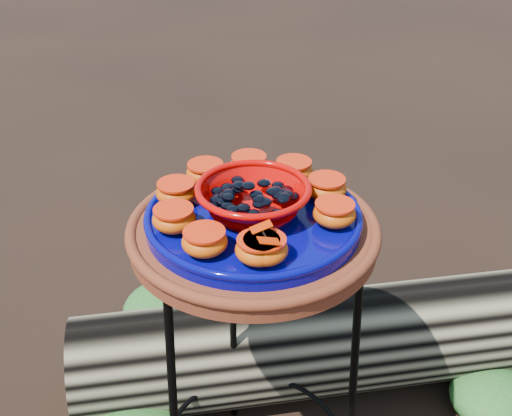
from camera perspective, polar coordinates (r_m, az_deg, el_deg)
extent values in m
cylinder|color=#552C17|center=(1.15, -0.24, -2.26)|extent=(0.44, 0.44, 0.04)
cylinder|color=#060062|center=(1.14, -0.25, -0.98)|extent=(0.38, 0.38, 0.03)
ellipsoid|color=#CA3400|center=(1.00, 0.78, -3.71)|extent=(0.07, 0.07, 0.04)
ellipsoid|color=#CA3400|center=(1.10, 6.98, -0.51)|extent=(0.07, 0.07, 0.04)
ellipsoid|color=#CA3400|center=(1.17, 6.27, 1.76)|extent=(0.07, 0.07, 0.04)
ellipsoid|color=#CA3400|center=(1.23, 3.36, 3.34)|extent=(0.07, 0.07, 0.04)
ellipsoid|color=#CA3400|center=(1.24, -0.63, 3.82)|extent=(0.07, 0.07, 0.04)
ellipsoid|color=#CA3400|center=(1.22, -4.51, 3.11)|extent=(0.07, 0.07, 0.04)
ellipsoid|color=#CA3400|center=(1.16, -7.09, 1.36)|extent=(0.07, 0.07, 0.04)
ellipsoid|color=#CA3400|center=(1.08, -7.30, -0.97)|extent=(0.07, 0.07, 0.04)
ellipsoid|color=#CA3400|center=(1.02, -4.59, -3.01)|extent=(0.07, 0.07, 0.04)
ellipsoid|color=#CA3400|center=(1.00, 0.21, -3.74)|extent=(0.07, 0.07, 0.04)
ellipsoid|color=#205325|center=(1.86, 20.37, -15.44)|extent=(0.23, 0.23, 0.11)
ellipsoid|color=#205325|center=(2.01, -7.78, -8.89)|extent=(0.28, 0.28, 0.14)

